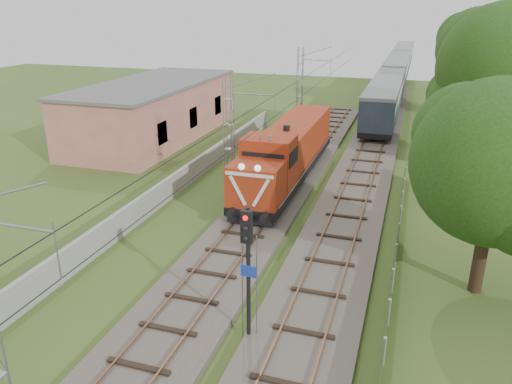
% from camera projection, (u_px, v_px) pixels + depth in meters
% --- Properties ---
extents(ground, '(140.00, 140.00, 0.00)m').
position_uv_depth(ground, '(198.00, 298.00, 21.75)').
color(ground, '#3C5821').
rests_on(ground, ground).
extents(track_main, '(4.20, 70.00, 0.45)m').
position_uv_depth(track_main, '(249.00, 229.00, 27.91)').
color(track_main, '#6B6054').
rests_on(track_main, ground).
extents(track_side, '(4.20, 80.00, 0.45)m').
position_uv_depth(track_side, '(365.00, 168.00, 38.06)').
color(track_side, '#6B6054').
rests_on(track_side, ground).
extents(catenary, '(3.31, 70.00, 8.00)m').
position_uv_depth(catenary, '(230.00, 136.00, 31.82)').
color(catenary, gray).
rests_on(catenary, ground).
extents(boundary_wall, '(0.25, 40.00, 1.50)m').
position_uv_depth(boundary_wall, '(182.00, 179.00, 34.00)').
color(boundary_wall, '#9E9E99').
rests_on(boundary_wall, ground).
extents(station_building, '(8.40, 20.40, 5.22)m').
position_uv_depth(station_building, '(154.00, 110.00, 46.42)').
color(station_building, '#D57A72').
rests_on(station_building, ground).
extents(fence, '(0.12, 32.00, 1.20)m').
position_uv_depth(fence, '(392.00, 281.00, 21.93)').
color(fence, black).
rests_on(fence, ground).
extents(locomotive, '(3.05, 17.42, 4.42)m').
position_uv_depth(locomotive, '(288.00, 152.00, 34.82)').
color(locomotive, black).
rests_on(locomotive, ground).
extents(coach_rake, '(3.15, 70.17, 3.64)m').
position_uv_depth(coach_rake, '(397.00, 69.00, 74.67)').
color(coach_rake, black).
rests_on(coach_rake, ground).
extents(signal_post, '(0.61, 0.47, 5.49)m').
position_uv_depth(signal_post, '(247.00, 253.00, 17.59)').
color(signal_post, black).
rests_on(signal_post, ground).
extents(tree_a, '(7.28, 6.94, 9.44)m').
position_uv_depth(tree_a, '(499.00, 165.00, 20.17)').
color(tree_a, '#3B2418').
rests_on(tree_a, ground).
extents(tree_b, '(9.45, 9.00, 12.25)m').
position_uv_depth(tree_b, '(504.00, 69.00, 34.96)').
color(tree_b, '#3B2418').
rests_on(tree_b, ground).
extents(tree_c, '(6.07, 5.79, 7.87)m').
position_uv_depth(tree_c, '(467.00, 106.00, 36.50)').
color(tree_c, '#3B2418').
rests_on(tree_c, ground).
extents(tree_d, '(9.04, 8.61, 11.71)m').
position_uv_depth(tree_d, '(479.00, 50.00, 52.71)').
color(tree_d, '#3B2418').
rests_on(tree_d, ground).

